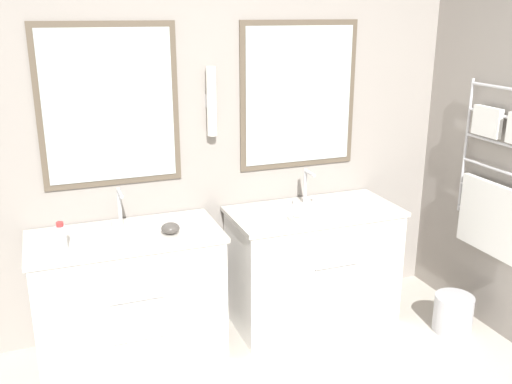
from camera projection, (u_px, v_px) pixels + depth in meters
The scene contains 9 objects.
wall_back at pixel (213, 124), 3.54m from camera, with size 4.80×0.14×2.60m.
vanity_left at pixel (130, 297), 3.30m from camera, with size 1.08×0.60×0.77m.
vanity_right at pixel (315, 266), 3.71m from camera, with size 1.08×0.60×0.77m.
faucet_left at pixel (120, 208), 3.30m from camera, with size 0.17×0.14×0.23m.
faucet_right at pixel (306, 187), 3.70m from camera, with size 0.17×0.14×0.23m.
toiletry_bottle at pixel (61, 237), 3.00m from camera, with size 0.06×0.06×0.15m.
amenity_bowl at pixel (170, 228), 3.22m from camera, with size 0.10×0.10×0.06m.
soap_dish at pixel (298, 218), 3.43m from camera, with size 0.11×0.08×0.04m.
waste_bin at pixel (453, 312), 3.66m from camera, with size 0.25×0.25×0.24m.
Camera 1 is at (-1.00, -1.55, 1.97)m, focal length 40.00 mm.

